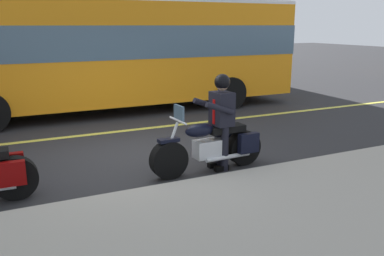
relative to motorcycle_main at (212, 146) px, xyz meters
name	(u,v)px	position (x,y,z in m)	size (l,w,h in m)	color
ground_plane	(140,155)	(0.88, -1.43, -0.45)	(80.00, 80.00, 0.00)	#28282B
lane_center_stripe	(114,132)	(0.88, -3.43, -0.45)	(60.00, 0.16, 0.01)	#E5DB4C
motorcycle_main	(212,146)	(0.00, 0.00, 0.00)	(2.22, 0.65, 1.26)	black
rider_main	(221,113)	(-0.19, -0.01, 0.58)	(0.64, 0.57, 1.74)	black
bus_near	(117,49)	(0.04, -5.89, 1.42)	(11.05, 2.70, 3.30)	orange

